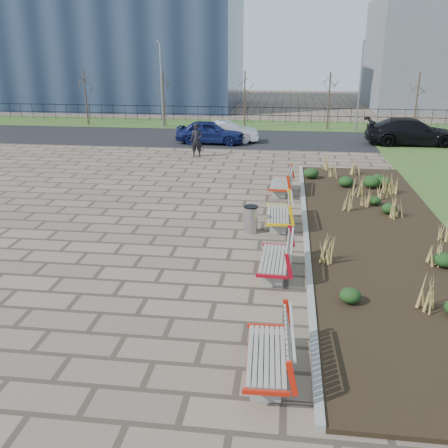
# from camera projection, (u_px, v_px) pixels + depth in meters

# --- Properties ---
(ground) EXTENTS (120.00, 120.00, 0.00)m
(ground) POSITION_uv_depth(u_px,v_px,m) (147.00, 298.00, 12.03)
(ground) COLOR #74604F
(ground) RESTS_ON ground
(planting_bed) EXTENTS (4.50, 18.00, 0.10)m
(planting_bed) POSITION_uv_depth(u_px,v_px,m) (379.00, 234.00, 15.94)
(planting_bed) COLOR black
(planting_bed) RESTS_ON ground
(planting_curb) EXTENTS (0.16, 18.00, 0.15)m
(planting_curb) POSITION_uv_depth(u_px,v_px,m) (306.00, 230.00, 16.21)
(planting_curb) COLOR gray
(planting_curb) RESTS_ON ground
(grass_verge_far) EXTENTS (80.00, 5.00, 0.04)m
(grass_verge_far) POSITION_uv_depth(u_px,v_px,m) (246.00, 125.00, 38.17)
(grass_verge_far) COLOR #33511E
(grass_verge_far) RESTS_ON ground
(road) EXTENTS (80.00, 7.00, 0.02)m
(road) POSITION_uv_depth(u_px,v_px,m) (238.00, 139.00, 32.57)
(road) COLOR black
(road) RESTS_ON ground
(bench_a) EXTENTS (0.98, 2.13, 1.00)m
(bench_a) POSITION_uv_depth(u_px,v_px,m) (267.00, 352.00, 9.04)
(bench_a) COLOR red
(bench_a) RESTS_ON ground
(bench_b) EXTENTS (0.96, 2.13, 1.00)m
(bench_b) POSITION_uv_depth(u_px,v_px,m) (274.00, 257.00, 13.11)
(bench_b) COLOR #AB0B1A
(bench_b) RESTS_ON ground
(bench_c) EXTENTS (0.96, 2.13, 1.00)m
(bench_c) POSITION_uv_depth(u_px,v_px,m) (278.00, 212.00, 16.63)
(bench_c) COLOR yellow
(bench_c) RESTS_ON ground
(bench_d) EXTENTS (1.03, 2.15, 1.00)m
(bench_d) POSITION_uv_depth(u_px,v_px,m) (280.00, 182.00, 20.34)
(bench_d) COLOR red
(bench_d) RESTS_ON ground
(litter_bin) EXTENTS (0.45, 0.45, 0.88)m
(litter_bin) POSITION_uv_depth(u_px,v_px,m) (251.00, 220.00, 16.12)
(litter_bin) COLOR #B2B2B7
(litter_bin) RESTS_ON ground
(pedestrian) EXTENTS (0.69, 0.48, 1.80)m
(pedestrian) POSITION_uv_depth(u_px,v_px,m) (197.00, 140.00, 27.04)
(pedestrian) COLOR black
(pedestrian) RESTS_ON ground
(car_blue) EXTENTS (4.25, 1.88, 1.42)m
(car_blue) POSITION_uv_depth(u_px,v_px,m) (210.00, 132.00, 30.68)
(car_blue) COLOR #11194B
(car_blue) RESTS_ON road
(car_silver) EXTENTS (3.99, 1.69, 1.28)m
(car_silver) POSITION_uv_depth(u_px,v_px,m) (227.00, 132.00, 31.14)
(car_silver) COLOR #B5B8BD
(car_silver) RESTS_ON road
(car_black) EXTENTS (5.55, 2.39, 1.59)m
(car_black) POSITION_uv_depth(u_px,v_px,m) (412.00, 132.00, 30.23)
(car_black) COLOR black
(car_black) RESTS_ON road
(tree_a) EXTENTS (1.40, 1.40, 4.00)m
(tree_a) POSITION_uv_depth(u_px,v_px,m) (86.00, 98.00, 37.52)
(tree_a) COLOR #4C3D2D
(tree_a) RESTS_ON grass_verge_far
(tree_b) EXTENTS (1.40, 1.40, 4.00)m
(tree_b) POSITION_uv_depth(u_px,v_px,m) (164.00, 99.00, 36.80)
(tree_b) COLOR #4C3D2D
(tree_b) RESTS_ON grass_verge_far
(tree_c) EXTENTS (1.40, 1.40, 4.00)m
(tree_c) POSITION_uv_depth(u_px,v_px,m) (245.00, 100.00, 36.09)
(tree_c) COLOR #4C3D2D
(tree_c) RESTS_ON grass_verge_far
(tree_d) EXTENTS (1.40, 1.40, 4.00)m
(tree_d) POSITION_uv_depth(u_px,v_px,m) (329.00, 101.00, 35.37)
(tree_d) COLOR #4C3D2D
(tree_d) RESTS_ON grass_verge_far
(tree_e) EXTENTS (1.40, 1.40, 4.00)m
(tree_e) POSITION_uv_depth(u_px,v_px,m) (416.00, 102.00, 34.66)
(tree_e) COLOR #4C3D2D
(tree_e) RESTS_ON grass_verge_far
(lamp_west) EXTENTS (0.24, 0.60, 6.00)m
(lamp_west) POSITION_uv_depth(u_px,v_px,m) (161.00, 85.00, 36.00)
(lamp_west) COLOR gray
(lamp_west) RESTS_ON grass_verge_far
(lamp_east) EXTENTS (0.24, 0.60, 6.00)m
(lamp_east) POSITION_uv_depth(u_px,v_px,m) (360.00, 87.00, 34.33)
(lamp_east) COLOR gray
(lamp_east) RESTS_ON grass_verge_far
(railing_fence) EXTENTS (44.00, 0.10, 1.20)m
(railing_fence) POSITION_uv_depth(u_px,v_px,m) (248.00, 114.00, 39.36)
(railing_fence) COLOR black
(railing_fence) RESTS_ON grass_verge_far
(building_glass) EXTENTS (40.00, 14.00, 15.00)m
(building_glass) POSITION_uv_depth(u_px,v_px,m) (37.00, 27.00, 49.48)
(building_glass) COLOR #192338
(building_glass) RESTS_ON ground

